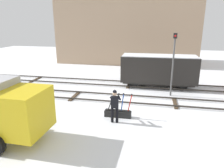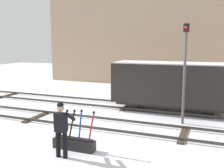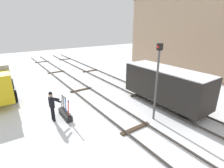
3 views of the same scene
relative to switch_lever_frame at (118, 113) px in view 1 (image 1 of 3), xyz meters
name	(u,v)px [view 1 (image 1 of 3)]	position (x,y,z in m)	size (l,w,h in m)	color
ground_plane	(123,100)	(-0.14, 2.71, -0.25)	(60.00, 60.00, 0.00)	white
track_main_line	(123,99)	(-0.14, 2.71, -0.14)	(44.00, 1.94, 0.18)	#38332D
track_siding_near	(129,84)	(-0.14, 6.34, -0.14)	(44.00, 1.94, 0.18)	#38332D
switch_lever_frame	(118,113)	(0.00, 0.00, 0.00)	(1.58, 0.37, 1.45)	black
rail_worker	(115,104)	(-0.06, -0.68, 0.80)	(0.53, 0.66, 1.83)	black
signal_post	(173,59)	(3.18, 4.33, 2.45)	(0.24, 0.32, 4.49)	#4C4C4C
apartment_building	(127,28)	(-1.83, 17.93, 4.19)	(18.03, 7.03, 8.86)	tan
freight_car_mid_siding	(159,69)	(2.27, 6.34, 1.25)	(6.02, 2.10, 2.65)	#2D2B28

